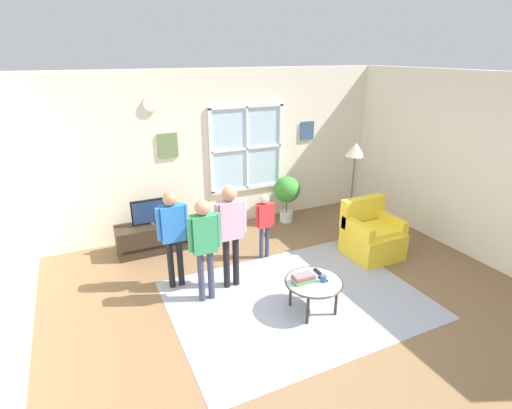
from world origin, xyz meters
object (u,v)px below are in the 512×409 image
(cup, at_px, (324,279))
(person_pink_shirt, at_px, (230,226))
(potted_plant_by_window, at_px, (287,192))
(floor_lamp, at_px, (355,159))
(book_stack, at_px, (303,278))
(remote_near_books, at_px, (317,271))
(person_green_shirt, at_px, (204,239))
(armchair, at_px, (371,235))
(coffee_table, at_px, (314,283))
(person_blue_shirt, at_px, (173,229))
(tv_stand, at_px, (154,237))
(person_red_shirt, at_px, (264,219))
(television, at_px, (151,211))
(remote_near_cup, at_px, (323,279))

(cup, height_order, person_pink_shirt, person_pink_shirt)
(potted_plant_by_window, bearing_deg, floor_lamp, -52.92)
(book_stack, xyz_separation_m, remote_near_books, (0.28, 0.11, -0.04))
(book_stack, bearing_deg, potted_plant_by_window, 64.70)
(person_pink_shirt, bearing_deg, cup, -50.94)
(person_green_shirt, distance_m, potted_plant_by_window, 2.81)
(floor_lamp, bearing_deg, armchair, -102.15)
(coffee_table, bearing_deg, remote_near_books, 45.23)
(cup, distance_m, person_blue_shirt, 2.02)
(cup, bearing_deg, person_blue_shirt, 138.60)
(armchair, xyz_separation_m, person_pink_shirt, (-2.32, 0.09, 0.58))
(coffee_table, relative_size, cup, 8.77)
(floor_lamp, bearing_deg, remote_near_books, -138.41)
(armchair, height_order, person_blue_shirt, person_blue_shirt)
(coffee_table, height_order, person_green_shirt, person_green_shirt)
(person_green_shirt, relative_size, floor_lamp, 0.84)
(tv_stand, height_order, floor_lamp, floor_lamp)
(potted_plant_by_window, bearing_deg, person_blue_shirt, -152.07)
(person_green_shirt, relative_size, person_blue_shirt, 1.00)
(person_pink_shirt, bearing_deg, person_blue_shirt, 154.96)
(remote_near_books, height_order, potted_plant_by_window, potted_plant_by_window)
(person_blue_shirt, relative_size, floor_lamp, 0.84)
(coffee_table, xyz_separation_m, cup, (0.10, -0.05, 0.07))
(tv_stand, distance_m, remote_near_books, 2.80)
(tv_stand, distance_m, person_red_shirt, 1.84)
(book_stack, distance_m, floor_lamp, 2.61)
(person_red_shirt, xyz_separation_m, floor_lamp, (1.72, 0.14, 0.71))
(cup, distance_m, person_green_shirt, 1.52)
(television, relative_size, person_green_shirt, 0.44)
(television, xyz_separation_m, potted_plant_by_window, (2.50, 0.11, -0.09))
(tv_stand, relative_size, person_green_shirt, 0.83)
(person_pink_shirt, bearing_deg, remote_near_cup, -49.12)
(person_red_shirt, relative_size, potted_plant_by_window, 1.19)
(person_blue_shirt, height_order, floor_lamp, floor_lamp)
(remote_near_cup, bearing_deg, person_red_shirt, 92.64)
(coffee_table, bearing_deg, floor_lamp, 41.93)
(tv_stand, distance_m, coffee_table, 2.84)
(person_pink_shirt, bearing_deg, armchair, -2.31)
(tv_stand, distance_m, cup, 2.95)
(armchair, distance_m, floor_lamp, 1.29)
(television, height_order, person_pink_shirt, person_pink_shirt)
(book_stack, relative_size, person_blue_shirt, 0.20)
(tv_stand, bearing_deg, coffee_table, -59.47)
(armchair, height_order, person_pink_shirt, person_pink_shirt)
(person_green_shirt, xyz_separation_m, person_red_shirt, (1.16, 0.68, -0.21))
(remote_near_cup, xyz_separation_m, potted_plant_by_window, (0.94, 2.56, 0.16))
(tv_stand, distance_m, person_green_shirt, 1.81)
(television, bearing_deg, remote_near_books, -54.99)
(remote_near_books, distance_m, person_pink_shirt, 1.25)
(book_stack, xyz_separation_m, person_green_shirt, (-0.99, 0.73, 0.40))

